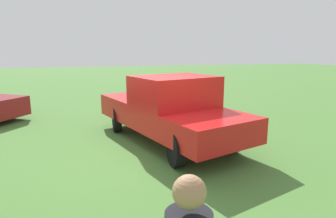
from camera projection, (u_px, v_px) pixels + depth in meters
The scene contains 2 objects.
ground_plane at pixel (156, 151), 7.05m from camera, with size 80.00×80.00×0.00m, color #477533.
pickup_truck at pixel (171, 108), 7.62m from camera, with size 5.41×3.36×1.83m.
Camera 1 is at (6.50, -1.59, 2.47)m, focal length 30.10 mm.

